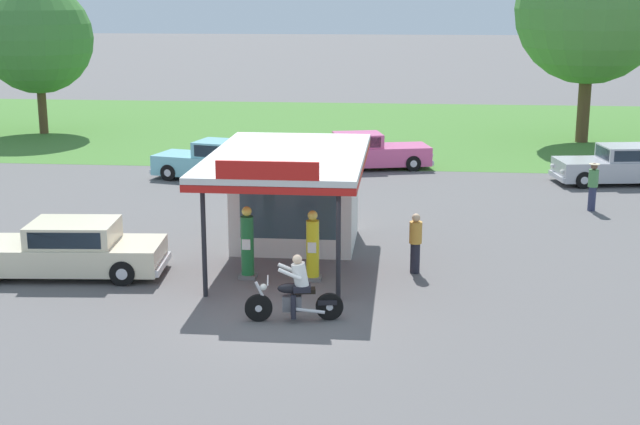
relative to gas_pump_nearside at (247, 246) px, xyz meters
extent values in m
plane|color=#5B5959|center=(1.28, -2.81, -0.89)|extent=(300.00, 300.00, 0.00)
cube|color=#477A33|center=(1.28, 27.19, -0.88)|extent=(120.00, 24.00, 0.01)
cube|color=silver|center=(0.86, 3.48, 0.57)|extent=(3.51, 3.23, 2.91)
cube|color=#384C56|center=(0.86, 1.88, 0.62)|extent=(2.81, 0.05, 1.86)
cube|color=silver|center=(0.86, 1.70, 2.10)|extent=(4.21, 7.29, 0.16)
cube|color=red|center=(0.86, 1.70, 1.92)|extent=(4.21, 7.29, 0.18)
cube|color=red|center=(0.86, -1.92, 2.40)|extent=(2.46, 0.08, 0.44)
cylinder|color=black|center=(2.52, -1.55, 0.57)|extent=(0.12, 0.12, 2.91)
cylinder|color=black|center=(-0.79, -1.55, 0.57)|extent=(0.12, 0.12, 2.91)
cube|color=slate|center=(0.00, 0.00, -0.84)|extent=(0.44, 0.44, 0.10)
cylinder|color=#1E6B33|center=(0.00, 0.00, 0.00)|extent=(0.34, 0.34, 1.57)
cube|color=white|center=(0.00, -0.18, 0.08)|extent=(0.22, 0.02, 0.28)
sphere|color=#EACC4C|center=(0.00, 0.00, 0.93)|extent=(0.26, 0.26, 0.26)
cube|color=slate|center=(1.73, 0.00, -0.84)|extent=(0.44, 0.44, 0.10)
cylinder|color=yellow|center=(1.73, 0.00, -0.03)|extent=(0.34, 0.34, 1.51)
cube|color=white|center=(1.73, -0.18, 0.04)|extent=(0.22, 0.02, 0.28)
sphere|color=#EACC4C|center=(1.73, 0.00, 0.86)|extent=(0.26, 0.26, 0.26)
cylinder|color=black|center=(0.81, -3.14, -0.57)|extent=(0.65, 0.20, 0.64)
cylinder|color=silver|center=(0.81, -3.14, -0.57)|extent=(0.18, 0.14, 0.16)
cylinder|color=black|center=(2.42, -2.90, -0.57)|extent=(0.65, 0.20, 0.64)
cylinder|color=silver|center=(2.42, -2.90, -0.57)|extent=(0.18, 0.14, 0.16)
ellipsoid|color=black|center=(1.52, -3.04, -0.11)|extent=(0.59, 0.32, 0.24)
cube|color=#59595E|center=(1.57, -3.03, -0.47)|extent=(0.47, 0.30, 0.36)
cube|color=black|center=(1.87, -2.98, -0.17)|extent=(0.51, 0.33, 0.10)
cylinder|color=silver|center=(0.91, -3.13, -0.29)|extent=(0.38, 0.13, 0.71)
cylinder|color=silver|center=(1.03, -3.11, 0.09)|extent=(0.14, 0.70, 0.04)
sphere|color=silver|center=(0.93, -3.13, -0.07)|extent=(0.16, 0.16, 0.16)
cube|color=black|center=(2.37, -2.90, -0.45)|extent=(0.46, 0.24, 0.12)
cylinder|color=silver|center=(1.99, -3.11, -0.61)|extent=(0.71, 0.19, 0.18)
cube|color=black|center=(1.80, -2.99, -0.11)|extent=(0.45, 0.40, 0.14)
cylinder|color=black|center=(1.62, -3.18, -0.51)|extent=(0.15, 0.25, 0.56)
cylinder|color=black|center=(1.57, -2.87, -0.51)|extent=(0.15, 0.25, 0.56)
cylinder|color=white|center=(1.76, -3.00, 0.21)|extent=(0.45, 0.38, 0.60)
sphere|color=beige|center=(1.70, -3.01, 0.58)|extent=(0.22, 0.22, 0.22)
cylinder|color=white|center=(1.55, -3.23, 0.29)|extent=(0.54, 0.17, 0.31)
cylinder|color=white|center=(1.49, -2.84, 0.29)|extent=(0.54, 0.17, 0.31)
cube|color=beige|center=(-4.94, -0.17, -0.36)|extent=(5.36, 2.34, 0.70)
cube|color=beige|center=(-4.64, -0.15, 0.28)|extent=(2.36, 1.87, 0.57)
cube|color=#283847|center=(-5.73, -0.24, 0.28)|extent=(0.16, 1.51, 0.46)
cube|color=#283847|center=(-4.58, -0.98, 0.28)|extent=(1.89, 0.18, 0.43)
cube|color=#283847|center=(-4.71, 0.68, 0.28)|extent=(1.89, 0.18, 0.43)
cube|color=silver|center=(-2.31, 0.04, -0.59)|extent=(0.27, 1.84, 0.18)
cylinder|color=black|center=(-6.78, 0.59, -0.56)|extent=(0.67, 0.25, 0.66)
cylinder|color=silver|center=(-6.78, 0.59, -0.56)|extent=(0.31, 0.24, 0.30)
cylinder|color=black|center=(-3.10, -0.93, -0.56)|extent=(0.67, 0.25, 0.66)
cylinder|color=silver|center=(-3.10, -0.93, -0.56)|extent=(0.31, 0.24, 0.30)
cylinder|color=black|center=(-3.24, 0.87, -0.56)|extent=(0.67, 0.25, 0.66)
cylinder|color=silver|center=(-3.24, 0.87, -0.56)|extent=(0.31, 0.24, 0.30)
cube|color=#7AC6D1|center=(-3.60, 12.64, -0.31)|extent=(5.18, 2.89, 0.80)
cube|color=#7AC6D1|center=(-3.27, 12.56, 0.39)|extent=(2.34, 2.03, 0.61)
cube|color=#283847|center=(-4.23, 12.79, 0.39)|extent=(0.36, 1.39, 0.49)
cube|color=#283847|center=(-3.45, 11.79, 0.39)|extent=(1.68, 0.42, 0.46)
cube|color=#283847|center=(-3.09, 13.33, 0.39)|extent=(1.68, 0.42, 0.46)
cube|color=silver|center=(-6.01, 13.20, -0.59)|extent=(0.51, 1.71, 0.18)
cube|color=silver|center=(-1.19, 12.07, -0.59)|extent=(0.51, 1.71, 0.18)
sphere|color=white|center=(-6.15, 12.64, -0.27)|extent=(0.18, 0.18, 0.18)
sphere|color=white|center=(-5.88, 13.77, -0.27)|extent=(0.18, 0.18, 0.18)
cylinder|color=black|center=(-5.41, 12.19, -0.56)|extent=(0.69, 0.35, 0.66)
cylinder|color=silver|center=(-5.41, 12.19, -0.56)|extent=(0.34, 0.28, 0.30)
cylinder|color=black|center=(-5.02, 13.85, -0.56)|extent=(0.69, 0.35, 0.66)
cylinder|color=silver|center=(-5.02, 13.85, -0.56)|extent=(0.34, 0.28, 0.30)
cylinder|color=black|center=(-2.18, 11.43, -0.56)|extent=(0.69, 0.35, 0.66)
cylinder|color=silver|center=(-2.18, 11.43, -0.56)|extent=(0.34, 0.28, 0.30)
cylinder|color=black|center=(-1.79, 13.09, -0.56)|extent=(0.69, 0.35, 0.66)
cylinder|color=silver|center=(-1.79, 13.09, -0.56)|extent=(0.34, 0.28, 0.30)
cube|color=#E55993|center=(2.48, 15.55, -0.31)|extent=(5.45, 3.00, 0.79)
cube|color=#E55993|center=(2.01, 15.43, 0.37)|extent=(2.31, 2.01, 0.57)
cube|color=#283847|center=(2.96, 15.67, 0.37)|extent=(0.38, 1.37, 0.46)
cube|color=#283847|center=(1.83, 16.18, 0.37)|extent=(1.64, 0.44, 0.43)
cube|color=#283847|center=(2.20, 14.68, 0.37)|extent=(1.64, 0.44, 0.43)
cube|color=silver|center=(5.02, 16.18, -0.59)|extent=(0.53, 1.68, 0.18)
cube|color=silver|center=(-0.05, 14.91, -0.59)|extent=(0.53, 1.68, 0.18)
sphere|color=white|center=(4.89, 16.74, -0.27)|extent=(0.18, 0.18, 0.18)
sphere|color=white|center=(5.17, 15.63, -0.27)|extent=(0.18, 0.18, 0.18)
cylinder|color=black|center=(3.98, 16.79, -0.56)|extent=(0.69, 0.35, 0.66)
cylinder|color=silver|center=(3.98, 16.79, -0.56)|extent=(0.34, 0.29, 0.30)
cylinder|color=black|center=(4.39, 15.16, -0.56)|extent=(0.69, 0.35, 0.66)
cylinder|color=silver|center=(4.39, 15.16, -0.56)|extent=(0.34, 0.29, 0.30)
cylinder|color=black|center=(0.58, 15.93, -0.56)|extent=(0.69, 0.35, 0.66)
cylinder|color=silver|center=(0.58, 15.93, -0.56)|extent=(0.34, 0.29, 0.30)
cylinder|color=black|center=(0.98, 14.31, -0.56)|extent=(0.69, 0.35, 0.66)
cylinder|color=silver|center=(0.98, 14.31, -0.56)|extent=(0.34, 0.29, 0.30)
cube|color=#B7B7BC|center=(12.36, 13.45, -0.32)|extent=(4.85, 2.60, 0.77)
cube|color=#B7B7BC|center=(12.80, 13.52, 0.34)|extent=(2.27, 1.98, 0.56)
cube|color=#283847|center=(11.81, 13.37, 0.34)|extent=(0.27, 1.48, 0.45)
cube|color=#283847|center=(12.92, 12.70, 0.34)|extent=(1.71, 0.29, 0.42)
cube|color=#283847|center=(12.67, 14.34, 0.34)|extent=(1.71, 0.29, 0.42)
cube|color=silver|center=(10.05, 13.09, -0.59)|extent=(0.40, 1.82, 0.18)
sphere|color=white|center=(10.13, 12.48, -0.28)|extent=(0.18, 0.18, 0.18)
sphere|color=white|center=(9.94, 13.70, -0.28)|extent=(0.18, 0.18, 0.18)
cylinder|color=black|center=(10.94, 12.32, -0.56)|extent=(0.68, 0.30, 0.66)
cylinder|color=silver|center=(10.94, 12.32, -0.56)|extent=(0.33, 0.26, 0.30)
cylinder|color=black|center=(10.67, 14.10, -0.56)|extent=(0.68, 0.30, 0.66)
cylinder|color=silver|center=(10.67, 14.10, -0.56)|extent=(0.33, 0.26, 0.30)
cylinder|color=black|center=(4.40, 0.88, -0.47)|extent=(0.26, 0.26, 0.83)
cylinder|color=gold|center=(4.40, 0.88, 0.24)|extent=(0.34, 0.34, 0.59)
sphere|color=tan|center=(4.40, 0.88, 0.64)|extent=(0.22, 0.22, 0.22)
cylinder|color=#2D3351|center=(10.53, 8.62, -0.47)|extent=(0.26, 0.26, 0.85)
cylinder|color=#4C8C4C|center=(10.53, 8.62, 0.26)|extent=(0.34, 0.34, 0.60)
sphere|color=brown|center=(10.53, 8.62, 0.67)|extent=(0.23, 0.23, 0.23)
cylinder|color=beige|center=(10.53, 8.62, 0.75)|extent=(0.37, 0.37, 0.02)
cylinder|color=brown|center=(-15.43, 23.83, 0.55)|extent=(0.46, 0.46, 2.87)
sphere|color=#427F38|center=(-15.43, 23.83, 4.17)|extent=(5.82, 5.82, 5.82)
sphere|color=#427F38|center=(-16.30, 23.57, 3.59)|extent=(3.13, 3.13, 3.13)
cylinder|color=brown|center=(12.95, 23.74, 1.04)|extent=(0.62, 0.62, 3.85)
sphere|color=#4C893D|center=(12.95, 23.74, 5.73)|extent=(7.40, 7.40, 7.40)
sphere|color=#4C893D|center=(12.21, 23.88, 4.99)|extent=(5.12, 5.12, 5.12)
camera|label=1|loc=(4.11, -22.18, 6.42)|focal=49.98mm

